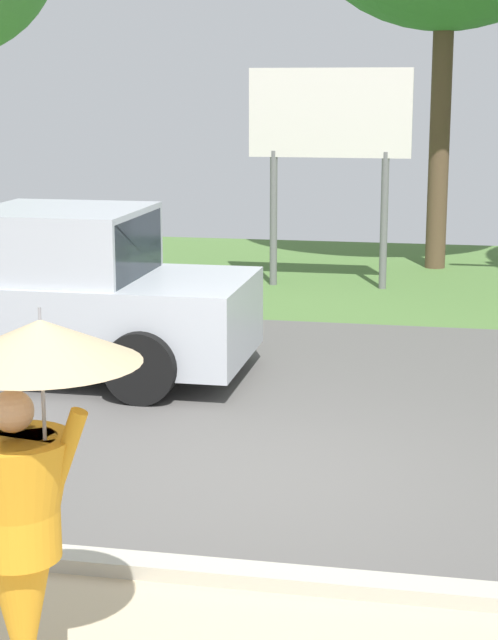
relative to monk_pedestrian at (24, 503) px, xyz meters
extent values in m
cube|color=#565451|center=(0.59, 5.54, -1.15)|extent=(40.00, 8.00, 0.10)
cube|color=#4F7438|center=(0.59, 13.54, -1.15)|extent=(40.00, 8.00, 0.10)
cube|color=#B2AD9E|center=(0.59, 1.54, -1.05)|extent=(40.00, 0.24, 0.10)
cone|color=orange|center=(-0.04, 0.00, -0.38)|extent=(0.60, 0.60, 1.45)
cylinder|color=orange|center=(-0.04, 0.00, 0.02)|extent=(0.44, 0.44, 0.65)
sphere|color=tan|center=(-0.04, 0.00, 0.49)|extent=(0.22, 0.22, 0.22)
cylinder|color=orange|center=(0.24, 0.00, 0.30)|extent=(0.24, 0.09, 0.45)
cylinder|color=gray|center=(0.13, 0.00, 0.52)|extent=(0.02, 0.02, 0.75)
cone|color=#D1B284|center=(0.13, 0.00, 0.86)|extent=(1.01, 1.01, 0.22)
cylinder|color=gray|center=(0.13, 0.00, 0.98)|extent=(0.02, 0.02, 0.10)
cube|color=#ADB2BA|center=(-2.71, 6.33, -0.42)|extent=(5.20, 2.00, 0.90)
cube|color=#ADB2BA|center=(-2.21, 6.33, 0.33)|extent=(1.80, 1.84, 0.90)
cube|color=#2D3842|center=(-1.36, 6.33, 0.33)|extent=(0.10, 1.70, 0.77)
cylinder|color=black|center=(-1.01, 7.33, -0.72)|extent=(0.76, 0.28, 0.76)
cylinder|color=black|center=(-1.01, 5.33, -0.72)|extent=(0.76, 0.28, 0.76)
cylinder|color=slate|center=(-0.85, 12.27, 0.00)|extent=(0.12, 0.12, 2.20)
cylinder|color=slate|center=(0.95, 12.27, 0.00)|extent=(0.12, 0.12, 2.20)
cube|color=silver|center=(0.05, 12.27, 1.70)|extent=(2.60, 0.10, 1.40)
cylinder|color=brown|center=(1.73, 14.54, 1.35)|extent=(0.36, 0.36, 4.90)
camera|label=1|loc=(2.12, -4.78, 2.07)|focal=59.57mm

